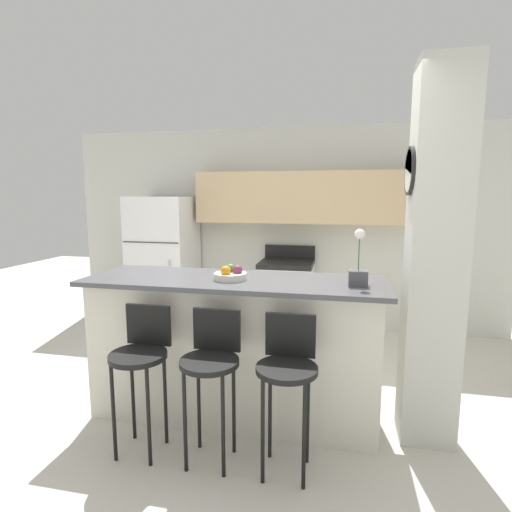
% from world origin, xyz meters
% --- Properties ---
extents(ground_plane, '(14.00, 14.00, 0.00)m').
position_xyz_m(ground_plane, '(0.00, 0.00, 0.00)').
color(ground_plane, beige).
extents(wall_back, '(5.60, 0.38, 2.55)m').
position_xyz_m(wall_back, '(0.12, 2.22, 1.43)').
color(wall_back, silver).
rests_on(wall_back, ground_plane).
extents(pillar_right, '(0.38, 0.32, 2.55)m').
position_xyz_m(pillar_right, '(1.40, -0.02, 1.28)').
color(pillar_right, silver).
rests_on(pillar_right, ground_plane).
extents(counter_bar, '(2.25, 0.74, 1.08)m').
position_xyz_m(counter_bar, '(0.00, 0.00, 0.55)').
color(counter_bar, silver).
rests_on(counter_bar, ground_plane).
extents(refrigerator, '(0.75, 0.73, 1.69)m').
position_xyz_m(refrigerator, '(-1.45, 1.88, 0.84)').
color(refrigerator, white).
rests_on(refrigerator, ground_plane).
extents(stove_range, '(0.64, 0.63, 1.07)m').
position_xyz_m(stove_range, '(0.14, 1.94, 0.46)').
color(stove_range, white).
rests_on(stove_range, ground_plane).
extents(bar_stool_left, '(0.37, 0.37, 0.97)m').
position_xyz_m(bar_stool_left, '(-0.49, -0.55, 0.65)').
color(bar_stool_left, black).
rests_on(bar_stool_left, ground_plane).
extents(bar_stool_mid, '(0.37, 0.37, 0.97)m').
position_xyz_m(bar_stool_mid, '(0.00, -0.55, 0.65)').
color(bar_stool_mid, black).
rests_on(bar_stool_mid, ground_plane).
extents(bar_stool_right, '(0.37, 0.37, 0.97)m').
position_xyz_m(bar_stool_right, '(0.49, -0.55, 0.65)').
color(bar_stool_right, black).
rests_on(bar_stool_right, ground_plane).
extents(orchid_vase, '(0.13, 0.13, 0.39)m').
position_xyz_m(orchid_vase, '(0.90, -0.05, 1.19)').
color(orchid_vase, '#4C4C51').
rests_on(orchid_vase, counter_bar).
extents(fruit_bowl, '(0.24, 0.24, 0.11)m').
position_xyz_m(fruit_bowl, '(-0.01, -0.04, 1.12)').
color(fruit_bowl, silver).
rests_on(fruit_bowl, counter_bar).
extents(trash_bin, '(0.28, 0.28, 0.38)m').
position_xyz_m(trash_bin, '(-0.85, 1.62, 0.19)').
color(trash_bin, '#59595B').
rests_on(trash_bin, ground_plane).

